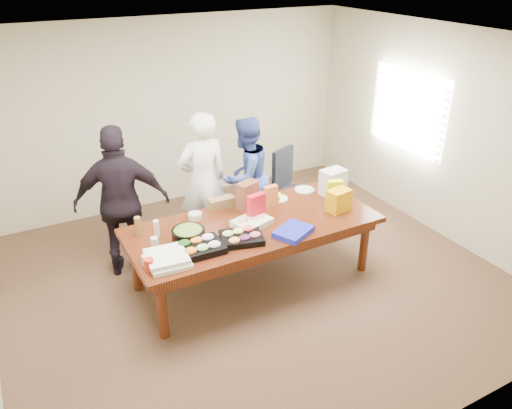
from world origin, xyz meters
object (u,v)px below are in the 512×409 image
sheet_cake (252,222)px  salad_bowl (188,234)px  person_center (203,181)px  conference_table (253,252)px  office_chair (289,190)px  person_right (246,176)px

sheet_cake → salad_bowl: size_ratio=1.14×
person_center → salad_bowl: bearing=58.7°
conference_table → office_chair: office_chair is taller
conference_table → person_center: size_ratio=1.57×
salad_bowl → person_center: bearing=59.4°
person_center → person_right: 0.65m
person_center → salad_bowl: person_center is taller
person_center → person_right: size_ratio=1.12×
office_chair → person_right: 0.69m
salad_bowl → sheet_cake: bearing=-4.0°
conference_table → person_right: size_ratio=1.76×
office_chair → sheet_cake: (-1.13, -1.03, 0.28)m
person_right → salad_bowl: size_ratio=4.55×
person_right → sheet_cake: bearing=43.2°
conference_table → sheet_cake: bearing=-135.7°
conference_table → office_chair: size_ratio=2.79×
person_center → sheet_cake: bearing=96.2°
conference_table → person_center: person_center is taller
person_right → office_chair: bearing=147.2°
person_right → person_center: bearing=-15.9°
person_center → salad_bowl: 1.18m
office_chair → person_right: person_right is taller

